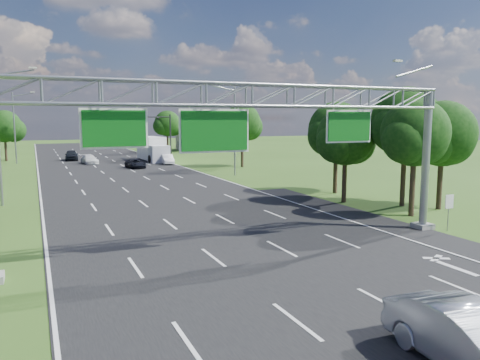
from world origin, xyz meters
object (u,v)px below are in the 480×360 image
traffic_signal (148,126)px  box_truck (153,149)px  regulatory_sign (449,205)px  sign_gantry (251,108)px  silver_sedan (472,340)px

traffic_signal → box_truck: bearing=-92.6°
regulatory_sign → box_truck: (-5.06, 50.88, 0.21)m
sign_gantry → traffic_signal: (7.15, 53.00, -1.72)m
regulatory_sign → box_truck: bearing=95.7°
sign_gantry → regulatory_sign: (12.07, -1.02, -5.38)m
box_truck → regulatory_sign: bearing=-87.3°
sign_gantry → regulatory_sign: 13.25m
sign_gantry → silver_sedan: 13.75m
box_truck → silver_sedan: bearing=-99.0°
regulatory_sign → traffic_signal: traffic_signal is taller
sign_gantry → silver_sedan: size_ratio=4.65×
sign_gantry → box_truck: size_ratio=2.45×
sign_gantry → traffic_signal: sign_gantry is taller
traffic_signal → sign_gantry: bearing=-97.7°
regulatory_sign → traffic_signal: size_ratio=0.17×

